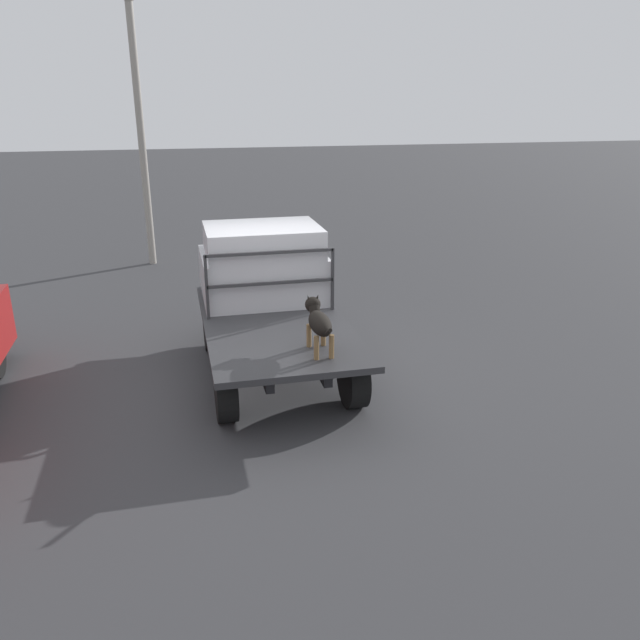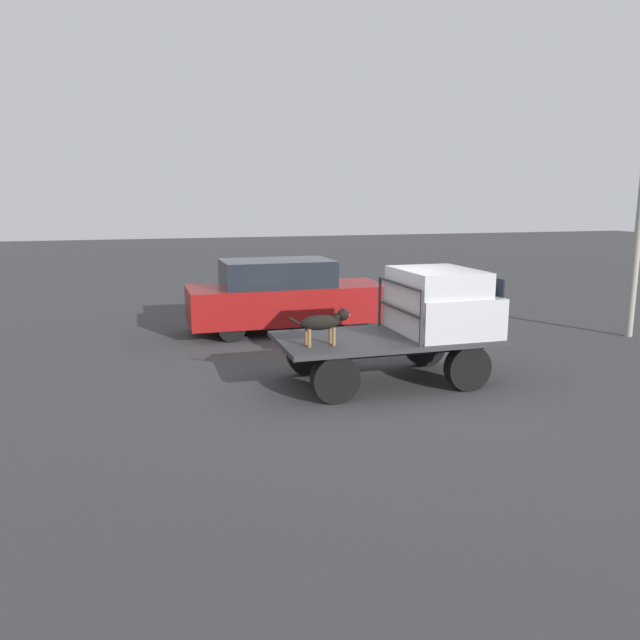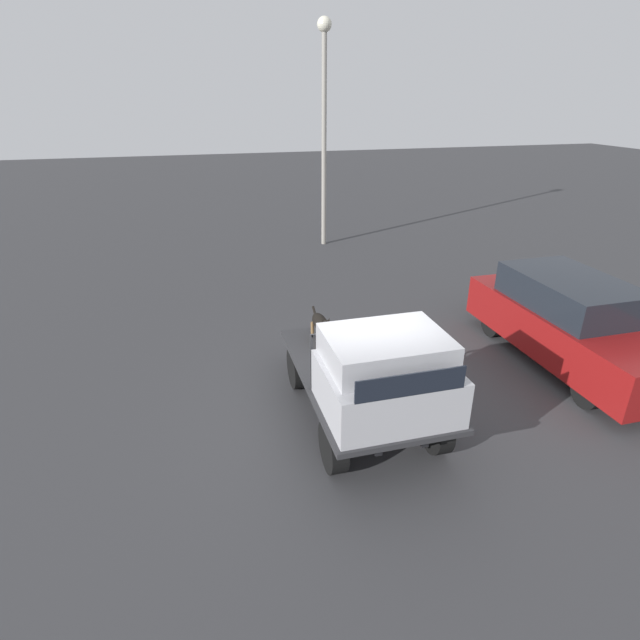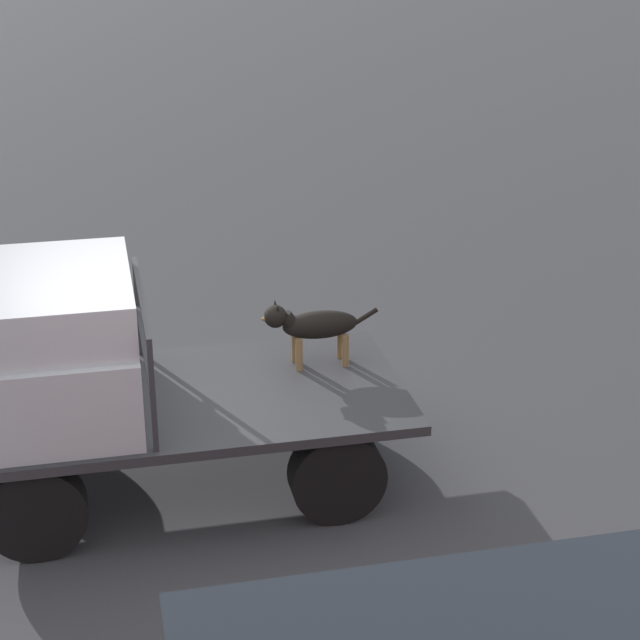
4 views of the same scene
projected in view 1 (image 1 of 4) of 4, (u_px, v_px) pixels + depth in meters
ground_plane at (276, 374)px, 8.67m from camera, size 80.00×80.00×0.00m
flatbed_truck at (275, 335)px, 8.48m from camera, size 3.64×1.89×0.81m
truck_cab at (263, 264)px, 9.14m from camera, size 1.47×1.77×1.09m
truck_headboard at (271, 273)px, 8.42m from camera, size 0.04×1.77×0.89m
dog at (319, 321)px, 7.28m from camera, size 1.02×0.24×0.60m
light_pole_near at (137, 92)px, 13.12m from camera, size 0.42×0.42×5.85m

